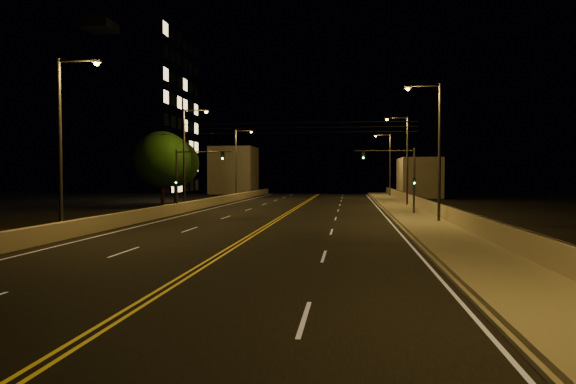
# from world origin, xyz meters

# --- Properties ---
(ground) EXTENTS (160.00, 160.00, 0.00)m
(ground) POSITION_xyz_m (0.00, 0.00, 0.00)
(ground) COLOR black
(ground) RESTS_ON ground
(road) EXTENTS (18.00, 120.00, 0.02)m
(road) POSITION_xyz_m (0.00, 20.00, 0.01)
(road) COLOR black
(road) RESTS_ON ground
(sidewalk) EXTENTS (3.60, 120.00, 0.30)m
(sidewalk) POSITION_xyz_m (10.80, 20.00, 0.15)
(sidewalk) COLOR gray
(sidewalk) RESTS_ON ground
(curb) EXTENTS (0.14, 120.00, 0.15)m
(curb) POSITION_xyz_m (8.93, 20.00, 0.07)
(curb) COLOR gray
(curb) RESTS_ON ground
(parapet_wall) EXTENTS (0.30, 120.00, 1.00)m
(parapet_wall) POSITION_xyz_m (12.45, 20.00, 0.80)
(parapet_wall) COLOR #ADA390
(parapet_wall) RESTS_ON sidewalk
(jersey_barrier) EXTENTS (0.45, 120.00, 0.94)m
(jersey_barrier) POSITION_xyz_m (-9.88, 20.00, 0.47)
(jersey_barrier) COLOR #ADA390
(jersey_barrier) RESTS_ON ground
(distant_building_right) EXTENTS (6.00, 10.00, 6.21)m
(distant_building_right) POSITION_xyz_m (16.50, 68.13, 3.10)
(distant_building_right) COLOR gray
(distant_building_right) RESTS_ON ground
(distant_building_left) EXTENTS (8.00, 8.00, 8.78)m
(distant_building_left) POSITION_xyz_m (-16.00, 78.64, 4.39)
(distant_building_left) COLOR gray
(distant_building_left) RESTS_ON ground
(parapet_rail) EXTENTS (0.06, 120.00, 0.06)m
(parapet_rail) POSITION_xyz_m (12.45, 20.00, 1.33)
(parapet_rail) COLOR black
(parapet_rail) RESTS_ON parapet_wall
(lane_markings) EXTENTS (17.32, 116.00, 0.00)m
(lane_markings) POSITION_xyz_m (0.00, 19.93, 0.02)
(lane_markings) COLOR silver
(lane_markings) RESTS_ON road
(streetlight_1) EXTENTS (2.55, 0.28, 9.85)m
(streetlight_1) POSITION_xyz_m (11.54, 24.60, 5.64)
(streetlight_1) COLOR #2D2D33
(streetlight_1) RESTS_ON ground
(streetlight_2) EXTENTS (2.55, 0.28, 9.85)m
(streetlight_2) POSITION_xyz_m (11.54, 43.24, 5.64)
(streetlight_2) COLOR #2D2D33
(streetlight_2) RESTS_ON ground
(streetlight_3) EXTENTS (2.55, 0.28, 9.85)m
(streetlight_3) POSITION_xyz_m (11.54, 65.44, 5.64)
(streetlight_3) COLOR #2D2D33
(streetlight_3) RESTS_ON ground
(streetlight_4) EXTENTS (2.55, 0.28, 9.85)m
(streetlight_4) POSITION_xyz_m (-9.94, 14.67, 5.64)
(streetlight_4) COLOR #2D2D33
(streetlight_4) RESTS_ON ground
(streetlight_5) EXTENTS (2.55, 0.28, 9.85)m
(streetlight_5) POSITION_xyz_m (-9.94, 34.67, 5.64)
(streetlight_5) COLOR #2D2D33
(streetlight_5) RESTS_ON ground
(streetlight_6) EXTENTS (2.55, 0.28, 9.85)m
(streetlight_6) POSITION_xyz_m (-9.94, 55.94, 5.64)
(streetlight_6) COLOR #2D2D33
(streetlight_6) RESTS_ON ground
(traffic_signal_right) EXTENTS (5.11, 0.31, 5.77)m
(traffic_signal_right) POSITION_xyz_m (9.96, 31.54, 3.68)
(traffic_signal_right) COLOR #2D2D33
(traffic_signal_right) RESTS_ON ground
(traffic_signal_left) EXTENTS (5.11, 0.31, 5.77)m
(traffic_signal_left) POSITION_xyz_m (-8.76, 31.54, 3.68)
(traffic_signal_left) COLOR #2D2D33
(traffic_signal_left) RESTS_ON ground
(overhead_wires) EXTENTS (22.00, 0.03, 0.83)m
(overhead_wires) POSITION_xyz_m (0.00, 29.50, 7.40)
(overhead_wires) COLOR black
(building_tower) EXTENTS (24.00, 15.00, 25.13)m
(building_tower) POSITION_xyz_m (-29.47, 54.70, 11.99)
(building_tower) COLOR gray
(building_tower) RESTS_ON ground
(tree_0) EXTENTS (5.98, 5.98, 8.11)m
(tree_0) POSITION_xyz_m (-13.94, 38.52, 5.11)
(tree_0) COLOR black
(tree_0) RESTS_ON ground
(tree_1) EXTENTS (5.82, 5.82, 7.89)m
(tree_1) POSITION_xyz_m (-15.62, 46.79, 4.97)
(tree_1) COLOR black
(tree_1) RESTS_ON ground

